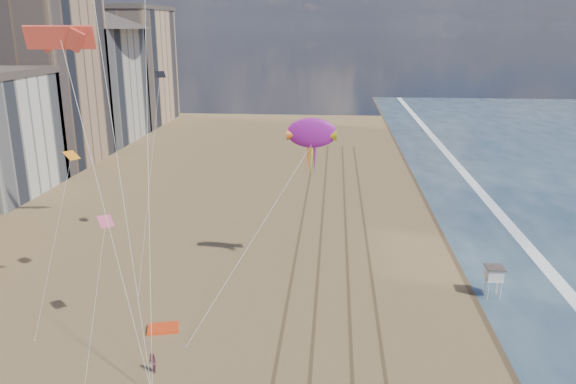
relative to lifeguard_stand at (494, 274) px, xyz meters
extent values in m
plane|color=#42301E|center=(2.69, 12.34, -2.16)|extent=(260.00, 260.00, 0.00)
plane|color=white|center=(6.89, 12.34, -2.16)|extent=(260.00, 260.00, 0.00)
cube|color=brown|center=(-17.51, 2.34, -2.16)|extent=(0.28, 120.00, 0.01)
cube|color=brown|center=(-15.11, 2.34, -2.16)|extent=(0.28, 120.00, 0.01)
cube|color=brown|center=(-12.31, 2.34, -2.16)|extent=(0.28, 120.00, 0.01)
cube|color=brown|center=(-10.11, 2.34, -2.16)|extent=(0.28, 120.00, 0.01)
cube|color=tan|center=(-62.31, 44.34, 11.84)|extent=(16.00, 20.00, 28.00)
cube|color=#BCB2A3|center=(-61.81, 64.34, 8.84)|extent=(15.00, 22.00, 22.00)
cone|color=#473D38|center=(-61.81, 64.34, 22.04)|extent=(34.22, 34.22, 4.40)
cube|color=tan|center=(-62.31, 86.34, 10.84)|extent=(16.00, 24.00, 26.00)
cube|color=#473D38|center=(-62.31, 86.34, 24.34)|extent=(16.32, 24.48, 1.00)
cylinder|color=silver|center=(-0.52, -0.52, -1.39)|extent=(0.10, 0.10, 1.56)
cylinder|color=silver|center=(0.52, -0.52, -1.39)|extent=(0.10, 0.10, 1.56)
cylinder|color=silver|center=(-0.52, 0.52, -1.39)|extent=(0.10, 0.10, 1.56)
cylinder|color=silver|center=(0.52, 0.52, -1.39)|extent=(0.10, 0.10, 1.56)
cube|color=silver|center=(0.00, 0.00, -0.48)|extent=(1.38, 1.38, 0.10)
cube|color=silver|center=(0.00, 0.00, 0.04)|extent=(1.30, 1.30, 0.95)
cube|color=#473D38|center=(0.00, 0.00, 0.60)|extent=(1.56, 1.56, 0.09)
cube|color=#F03D14|center=(-26.66, -7.75, -2.03)|extent=(2.61, 2.00, 0.26)
ellipsoid|color=#951795|center=(-15.84, 3.03, 11.36)|extent=(4.44, 0.83, 2.63)
cone|color=#C95212|center=(-17.42, 3.03, 11.16)|extent=(1.19, 0.99, 0.99)
cone|color=yellow|center=(-14.25, 3.03, 11.16)|extent=(1.19, 0.99, 0.99)
cylinder|color=silver|center=(-20.06, -3.47, 4.10)|extent=(0.03, 0.03, 19.94)
imported|color=brown|center=(-25.68, -13.28, -1.43)|extent=(0.89, 0.91, 1.48)
cube|color=#E84533|center=(-31.75, -8.88, 19.57)|extent=(4.44, 1.50, 1.52)
plane|color=#CF506D|center=(-29.77, -9.17, 7.10)|extent=(1.63, 1.60, 0.61)
plane|color=black|center=(-30.35, 7.34, 15.92)|extent=(1.52, 1.47, 0.54)
plane|color=orange|center=(-35.22, -2.10, 10.16)|extent=(1.61, 1.65, 0.56)
camera|label=1|loc=(-13.88, -45.16, 20.25)|focal=35.00mm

